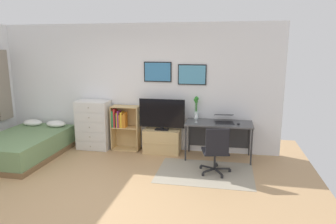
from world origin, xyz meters
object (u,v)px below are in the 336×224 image
object	(u,v)px
bed	(25,145)
desk	(219,128)
bamboo_vase	(196,107)
dresser	(94,125)
computer_mouse	(238,124)
tv_stand	(162,141)
laptop	(224,119)
television	(162,114)
wine_glass	(196,116)
office_chair	(216,150)
bookshelf	(124,124)

from	to	relation	value
bed	desk	world-z (taller)	desk
bamboo_vase	dresser	bearing A→B (deg)	-176.57
desk	computer_mouse	world-z (taller)	computer_mouse
dresser	bamboo_vase	world-z (taller)	bamboo_vase
dresser	bamboo_vase	distance (m)	2.28
tv_stand	laptop	xyz separation A→B (m)	(1.28, -0.05, 0.55)
bed	television	bearing A→B (deg)	16.12
computer_mouse	wine_glass	world-z (taller)	wine_glass
desk	laptop	distance (m)	0.22
office_chair	bamboo_vase	xyz separation A→B (m)	(-0.47, 1.07, 0.53)
television	dresser	bearing A→B (deg)	179.72
laptop	wine_glass	bearing A→B (deg)	-174.36
office_chair	laptop	distance (m)	0.96
tv_stand	bamboo_vase	size ratio (longest dim) A/B	1.60
tv_stand	computer_mouse	bearing A→B (deg)	-7.47
bookshelf	computer_mouse	world-z (taller)	bookshelf
wine_glass	television	bearing A→B (deg)	168.13
dresser	bamboo_vase	xyz separation A→B (m)	(2.23, 0.13, 0.45)
television	bookshelf	bearing A→B (deg)	175.15
tv_stand	bamboo_vase	xyz separation A→B (m)	(0.70, 0.12, 0.74)
bed	dresser	xyz separation A→B (m)	(1.17, 0.78, 0.30)
desk	bed	bearing A→B (deg)	-168.82
television	wine_glass	distance (m)	0.75
tv_stand	television	world-z (taller)	television
desk	bamboo_vase	distance (m)	0.63
bed	wine_glass	xyz separation A→B (m)	(3.43, 0.62, 0.63)
laptop	office_chair	bearing A→B (deg)	-104.10
wine_glass	office_chair	bearing A→B (deg)	-60.65
laptop	television	bearing A→B (deg)	171.57
bookshelf	office_chair	size ratio (longest dim) A/B	1.13
desk	bamboo_vase	xyz separation A→B (m)	(-0.48, 0.15, 0.38)
bed	tv_stand	distance (m)	2.82
dresser	computer_mouse	xyz separation A→B (m)	(3.09, -0.19, 0.22)
bookshelf	desk	size ratio (longest dim) A/B	0.74
office_chair	computer_mouse	world-z (taller)	office_chair
television	desk	bearing A→B (deg)	-0.32
television	computer_mouse	size ratio (longest dim) A/B	9.25
bookshelf	desk	world-z (taller)	bookshelf
wine_glass	bed	bearing A→B (deg)	-169.76
tv_stand	computer_mouse	world-z (taller)	computer_mouse
laptop	wine_glass	world-z (taller)	wine_glass
office_chair	laptop	bearing A→B (deg)	70.94
bed	dresser	size ratio (longest dim) A/B	1.86
desk	laptop	world-z (taller)	laptop
desk	bamboo_vase	size ratio (longest dim) A/B	2.74
desk	laptop	bearing A→B (deg)	-14.83
tv_stand	television	xyz separation A→B (m)	(-0.00, -0.02, 0.58)
dresser	desk	xyz separation A→B (m)	(2.71, -0.01, 0.07)
dresser	bookshelf	bearing A→B (deg)	5.70
bookshelf	computer_mouse	bearing A→B (deg)	-6.01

